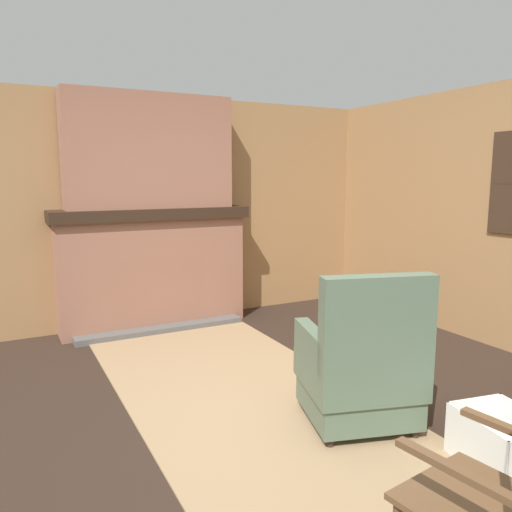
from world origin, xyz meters
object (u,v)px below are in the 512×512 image
object	(u,v)px
laundry_basket	(502,442)
oil_lamp_vase	(116,199)
storage_case	(196,199)
firewood_stack	(364,329)
armchair	(361,371)

from	to	relation	value
laundry_basket	oil_lamp_vase	bearing A→B (deg)	-160.14
storage_case	firewood_stack	bearing A→B (deg)	39.16
armchair	storage_case	bearing A→B (deg)	17.29
armchair	firewood_stack	distance (m)	1.73
armchair	laundry_basket	distance (m)	0.83
firewood_stack	storage_case	xyz separation A→B (m)	(-1.40, -1.14, 1.20)
armchair	storage_case	xyz separation A→B (m)	(-2.70, -0.03, 0.94)
oil_lamp_vase	laundry_basket	bearing A→B (deg)	19.86
armchair	oil_lamp_vase	xyz separation A→B (m)	(-2.70, -0.86, 0.96)
armchair	laundry_basket	bearing A→B (deg)	-135.72
firewood_stack	laundry_basket	world-z (taller)	laundry_basket
laundry_basket	armchair	bearing A→B (deg)	-152.28
storage_case	armchair	bearing A→B (deg)	0.72
oil_lamp_vase	firewood_stack	bearing A→B (deg)	54.52
firewood_stack	oil_lamp_vase	distance (m)	2.71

